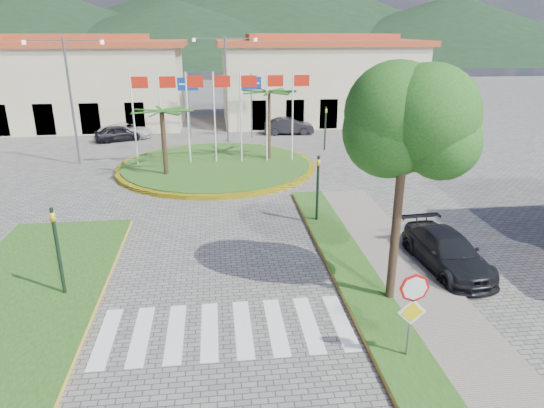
{
  "coord_description": "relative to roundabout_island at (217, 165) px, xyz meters",
  "views": [
    {
      "loc": [
        0.01,
        -8.42,
        8.47
      ],
      "look_at": [
        1.95,
        8.0,
        2.48
      ],
      "focal_mm": 32.0,
      "sensor_mm": 36.0,
      "label": 1
    }
  ],
  "objects": [
    {
      "name": "roundabout_island",
      "position": [
        0.0,
        0.0,
        0.0
      ],
      "size": [
        12.7,
        12.7,
        6.0
      ],
      "color": "yellow",
      "rests_on": "ground"
    },
    {
      "name": "crosswalk",
      "position": [
        -0.0,
        -18.0,
        -0.17
      ],
      "size": [
        8.0,
        3.0,
        0.01
      ],
      "primitive_type": "cube",
      "color": "silver",
      "rests_on": "ground"
    },
    {
      "name": "car_dark_a",
      "position": [
        -7.66,
        9.04,
        0.46
      ],
      "size": [
        4.02,
        2.78,
        1.27
      ],
      "primitive_type": "imported",
      "rotation": [
        0.0,
        0.0,
        1.95
      ],
      "color": "black",
      "rests_on": "ground"
    },
    {
      "name": "verge_right",
      "position": [
        4.8,
        -20.0,
        -0.09
      ],
      "size": [
        1.6,
        28.0,
        0.18
      ],
      "primitive_type": "cube",
      "color": "#1B4A15",
      "rests_on": "ground"
    },
    {
      "name": "median_left",
      "position": [
        -6.5,
        -16.0,
        -0.09
      ],
      "size": [
        5.0,
        14.0,
        0.18
      ],
      "primitive_type": "cube",
      "color": "#1B4A15",
      "rests_on": "ground"
    },
    {
      "name": "deciduous_tree",
      "position": [
        5.5,
        -17.0,
        5.0
      ],
      "size": [
        3.6,
        3.6,
        6.8
      ],
      "color": "black",
      "rests_on": "ground"
    },
    {
      "name": "hill_far_mid",
      "position": [
        15.0,
        138.0,
        14.82
      ],
      "size": [
        180.0,
        180.0,
        30.0
      ],
      "primitive_type": "cone",
      "color": "black",
      "rests_on": "ground"
    },
    {
      "name": "street_lamp_west",
      "position": [
        -9.0,
        2.0,
        4.32
      ],
      "size": [
        4.8,
        0.16,
        8.0
      ],
      "color": "slate",
      "rests_on": "ground"
    },
    {
      "name": "direction_sign_west",
      "position": [
        -2.0,
        8.97,
        3.35
      ],
      "size": [
        1.6,
        0.14,
        5.2
      ],
      "color": "slate",
      "rests_on": "ground"
    },
    {
      "name": "building_left",
      "position": [
        -14.0,
        16.0,
        3.73
      ],
      "size": [
        23.32,
        9.54,
        8.05
      ],
      "color": "beige",
      "rests_on": "ground"
    },
    {
      "name": "building_right",
      "position": [
        10.0,
        16.0,
        3.73
      ],
      "size": [
        19.08,
        9.54,
        8.05
      ],
      "color": "beige",
      "rests_on": "ground"
    },
    {
      "name": "hill_far_west",
      "position": [
        -55.0,
        118.0,
        10.82
      ],
      "size": [
        140.0,
        140.0,
        22.0
      ],
      "primitive_type": "cone",
      "color": "black",
      "rests_on": "ground"
    },
    {
      "name": "hill_far_east",
      "position": [
        70.0,
        113.0,
        8.82
      ],
      "size": [
        120.0,
        120.0,
        18.0
      ],
      "primitive_type": "cone",
      "color": "black",
      "rests_on": "ground"
    },
    {
      "name": "direction_sign_east",
      "position": [
        3.0,
        8.97,
        3.35
      ],
      "size": [
        1.6,
        0.14,
        5.2
      ],
      "color": "slate",
      "rests_on": "ground"
    },
    {
      "name": "white_van",
      "position": [
        -7.29,
        10.05,
        0.41
      ],
      "size": [
        4.45,
        2.5,
        1.17
      ],
      "primitive_type": "imported",
      "rotation": [
        0.0,
        0.0,
        1.43
      ],
      "color": "#BBBCBE",
      "rests_on": "ground"
    },
    {
      "name": "traffic_light_right",
      "position": [
        4.5,
        -10.0,
        1.77
      ],
      "size": [
        0.15,
        0.18,
        3.2
      ],
      "color": "black",
      "rests_on": "ground"
    },
    {
      "name": "car_dark_b",
      "position": [
        6.25,
        10.08,
        0.51
      ],
      "size": [
        4.25,
        1.69,
        1.37
      ],
      "primitive_type": "imported",
      "rotation": [
        0.0,
        0.0,
        1.51
      ],
      "color": "black",
      "rests_on": "ground"
    },
    {
      "name": "street_lamp_centre",
      "position": [
        1.0,
        8.0,
        4.32
      ],
      "size": [
        4.8,
        0.16,
        8.0
      ],
      "color": "slate",
      "rests_on": "ground"
    },
    {
      "name": "traffic_light_left",
      "position": [
        -5.2,
        -15.5,
        1.77
      ],
      "size": [
        0.15,
        0.18,
        3.2
      ],
      "color": "black",
      "rests_on": "ground"
    },
    {
      "name": "hill_near_back",
      "position": [
        -10.0,
        108.0,
        7.82
      ],
      "size": [
        110.0,
        110.0,
        16.0
      ],
      "primitive_type": "cone",
      "color": "black",
      "rests_on": "ground"
    },
    {
      "name": "traffic_light_far",
      "position": [
        8.0,
        4.0,
        1.77
      ],
      "size": [
        0.18,
        0.15,
        3.2
      ],
      "color": "black",
      "rests_on": "ground"
    },
    {
      "name": "sidewalk_right",
      "position": [
        6.0,
        -20.0,
        -0.1
      ],
      "size": [
        4.0,
        28.0,
        0.15
      ],
      "primitive_type": "cube",
      "color": "gray",
      "rests_on": "ground"
    },
    {
      "name": "stop_sign",
      "position": [
        4.9,
        -20.04,
        1.61
      ],
      "size": [
        0.8,
        0.11,
        2.65
      ],
      "color": "slate",
      "rests_on": "ground"
    },
    {
      "name": "car_side_right",
      "position": [
        8.38,
        -15.0,
        0.51
      ],
      "size": [
        2.22,
        4.82,
        1.37
      ],
      "primitive_type": "imported",
      "rotation": [
        0.0,
        0.0,
        0.07
      ],
      "color": "black",
      "rests_on": "ground"
    }
  ]
}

